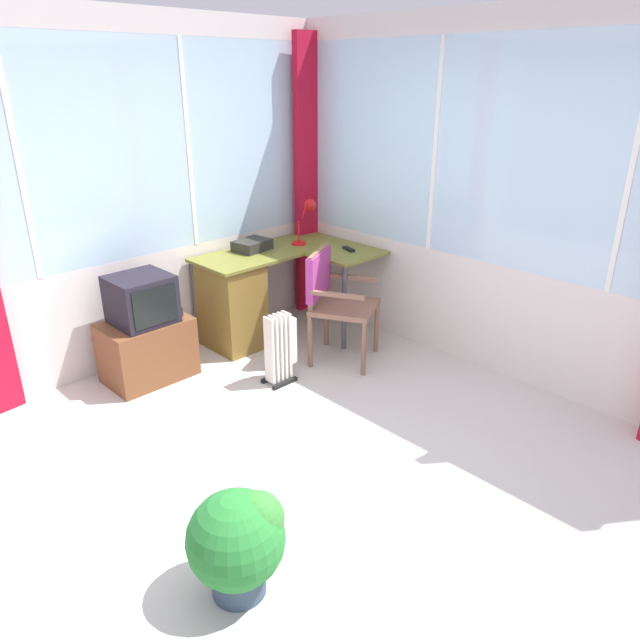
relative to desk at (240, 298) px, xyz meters
name	(u,v)px	position (x,y,z in m)	size (l,w,h in m)	color
ground	(321,483)	(-0.82, -1.83, -0.45)	(4.85, 5.31, 0.06)	beige
north_window_panel	(116,201)	(-0.82, 0.36, 0.89)	(3.85, 0.07, 2.63)	silver
east_window_panel	(517,207)	(1.13, -1.83, 0.89)	(0.07, 4.31, 2.63)	silver
curtain_corner	(307,181)	(1.00, 0.23, 0.84)	(0.26, 0.07, 2.53)	#B2122A
desk	(240,298)	(0.00, 0.00, 0.00)	(1.40, 1.05, 0.77)	olive
desk_lamp	(309,214)	(0.74, -0.07, 0.62)	(0.24, 0.20, 0.41)	red
tv_remote	(349,249)	(0.84, -0.47, 0.36)	(0.04, 0.15, 0.02)	black
paper_tray	(252,245)	(0.25, 0.12, 0.39)	(0.30, 0.23, 0.09)	#2C2A25
wooden_armchair	(330,291)	(0.35, -0.73, 0.16)	(0.65, 0.65, 0.91)	brown
tv_on_stand	(146,334)	(-0.90, -0.01, -0.05)	(0.64, 0.45, 0.83)	brown
space_heater	(281,347)	(-0.20, -0.76, -0.14)	(0.26, 0.17, 0.55)	silver
potted_plant	(239,539)	(-1.63, -2.14, -0.13)	(0.44, 0.44, 0.52)	#324355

